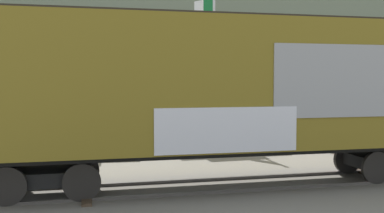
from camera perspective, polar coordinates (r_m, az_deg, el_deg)
The scene contains 8 objects.
ground_plane at distance 12.96m, azimuth 8.47°, elevation -9.72°, with size 260.00×260.00×0.00m, color slate.
track at distance 12.45m, azimuth 0.30°, elevation -10.05°, with size 59.96×5.82×0.08m.
freight_car at distance 12.40m, azimuth 5.15°, elevation 2.49°, with size 15.08×3.96×4.75m.
flagpole at distance 22.56m, azimuth 2.32°, elevation 7.51°, with size 0.88×1.22×7.20m.
hillside at distance 71.67m, azimuth -6.20°, elevation 6.12°, with size 110.07×42.48×16.89m.
parked_car_silver at distance 18.30m, azimuth -14.94°, elevation -3.08°, with size 4.77×1.96×1.81m.
parked_car_black at distance 18.79m, azimuth 3.72°, elevation -3.14°, with size 4.62×2.40×1.54m.
parked_car_red at distance 20.79m, azimuth 20.87°, elevation -2.55°, with size 4.65×2.34×1.70m.
Camera 1 is at (-3.86, -12.02, 2.93)m, focal length 42.21 mm.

